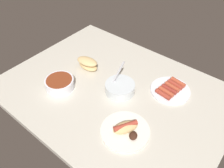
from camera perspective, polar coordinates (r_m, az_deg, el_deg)
ground_plane at (r=124.57cm, az=0.53°, el=-2.07°), size 120.00×90.00×3.00cm
bowl_chili at (r=126.54cm, az=-13.03°, el=0.24°), size 15.65×15.65×5.47cm
bowl_coleslaw at (r=120.92cm, az=2.03°, el=-0.84°), size 15.94×15.94×15.04cm
plate_hotdog_assembled at (r=104.66cm, az=3.45°, el=-11.39°), size 22.75×22.75×5.61cm
plate_sausages at (r=126.29cm, az=14.50°, el=-1.32°), size 21.41×21.41×3.46cm
bread_stack at (r=136.26cm, az=-6.15°, el=5.16°), size 14.20×9.16×7.20cm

